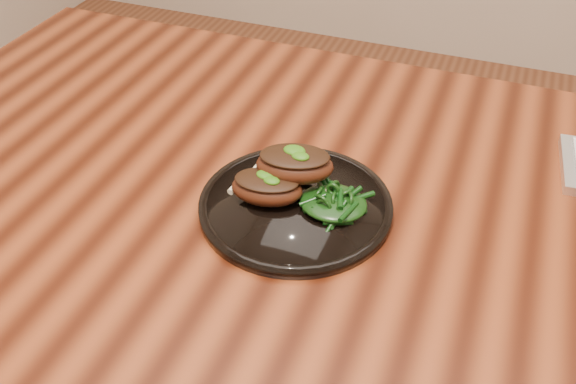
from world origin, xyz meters
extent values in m
cube|color=black|center=(0.00, 0.00, 0.73)|extent=(1.60, 0.80, 0.04)
cylinder|color=#3B1D0D|center=(-0.74, 0.34, 0.35)|extent=(0.06, 0.06, 0.71)
cylinder|color=black|center=(-0.12, -0.05, 0.76)|extent=(0.25, 0.25, 0.01)
torus|color=black|center=(-0.12, -0.05, 0.76)|extent=(0.25, 0.25, 0.01)
cylinder|color=black|center=(-0.12, -0.05, 0.76)|extent=(0.16, 0.16, 0.00)
ellipsoid|color=#421A0C|center=(-0.16, -0.06, 0.78)|extent=(0.10, 0.07, 0.04)
ellipsoid|color=black|center=(-0.16, -0.06, 0.80)|extent=(0.09, 0.06, 0.01)
cylinder|color=beige|center=(-0.20, -0.05, 0.77)|extent=(0.02, 0.05, 0.01)
ellipsoid|color=#1B4B08|center=(-0.16, -0.06, 0.80)|extent=(0.03, 0.02, 0.01)
ellipsoid|color=#421A0C|center=(-0.14, -0.02, 0.80)|extent=(0.11, 0.09, 0.04)
ellipsoid|color=black|center=(-0.14, -0.02, 0.82)|extent=(0.10, 0.08, 0.01)
cylinder|color=beige|center=(-0.18, -0.02, 0.79)|extent=(0.01, 0.05, 0.01)
ellipsoid|color=#1B4B08|center=(-0.14, -0.02, 0.82)|extent=(0.03, 0.02, 0.01)
ellipsoid|color=#1B4B08|center=(-0.16, 0.01, 0.77)|extent=(0.08, 0.05, 0.00)
ellipsoid|color=black|center=(-0.08, -0.04, 0.77)|extent=(0.09, 0.08, 0.02)
camera|label=1|loc=(0.09, -0.64, 1.29)|focal=40.00mm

